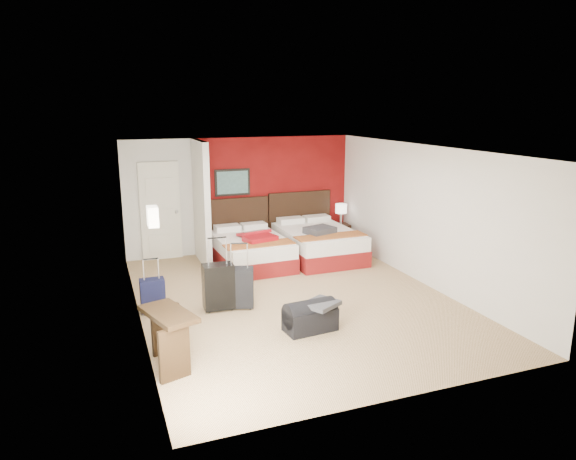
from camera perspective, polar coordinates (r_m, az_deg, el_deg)
name	(u,v)px	position (r m, az deg, el deg)	size (l,w,h in m)	color
ground	(294,299)	(8.84, 0.70, -7.56)	(6.50, 6.50, 0.00)	tan
room_walls	(192,216)	(9.44, -10.41, 1.55)	(5.02, 6.52, 2.50)	silver
red_accent_panel	(274,193)	(11.70, -1.58, 4.03)	(3.50, 0.04, 2.50)	maroon
partition_wall	(202,203)	(10.66, -9.43, 2.92)	(0.12, 1.20, 2.50)	silver
entry_door	(160,211)	(11.17, -13.76, 2.01)	(0.82, 0.06, 2.05)	silver
bed_left	(251,251)	(10.60, -4.06, -2.35)	(1.33, 1.90, 0.57)	silver
bed_right	(318,244)	(11.08, 3.31, -1.52)	(1.43, 2.04, 0.61)	silver
red_suitcase_open	(257,236)	(10.45, -3.41, -0.66)	(0.61, 0.84, 0.11)	#A10D16
jacket_bundle	(320,230)	(10.68, 3.49, -0.03)	(0.56, 0.45, 0.13)	#3E3F43
nightstand	(341,235)	(12.09, 5.76, -0.53)	(0.36, 0.36, 0.51)	black
table_lamp	(341,214)	(11.98, 5.81, 1.74)	(0.26, 0.26, 0.47)	silver
suitcase_black	(218,288)	(8.36, -7.61, -6.31)	(0.48, 0.30, 0.72)	black
suitcase_charcoal	(240,289)	(8.41, -5.27, -6.43)	(0.43, 0.27, 0.64)	black
suitcase_navy	(153,297)	(8.49, -14.55, -7.07)	(0.37, 0.23, 0.52)	black
duffel_bag	(310,318)	(7.63, 2.43, -9.60)	(0.74, 0.39, 0.37)	black
jacket_draped	(321,304)	(7.56, 3.66, -8.05)	(0.47, 0.40, 0.06)	#3B3C41
desk	(170,339)	(6.76, -12.79, -11.51)	(0.43, 0.86, 0.72)	black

